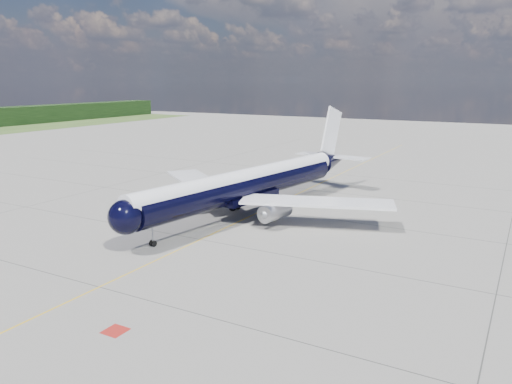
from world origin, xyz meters
TOP-DOWN VIEW (x-y plane):
  - ground at (0.00, 30.00)m, footprint 320.00×320.00m
  - taxiway_centerline at (0.00, 25.00)m, footprint 0.16×160.00m
  - red_marking at (6.80, -10.00)m, footprint 1.60×1.60m
  - main_airliner at (-0.42, 22.32)m, footprint 37.67×46.28m

SIDE VIEW (x-z plane):
  - ground at x=0.00m, z-range 0.00..0.00m
  - taxiway_centerline at x=0.00m, z-range 0.00..0.01m
  - red_marking at x=6.80m, z-range 0.00..0.01m
  - main_airliner at x=-0.42m, z-range -2.54..10.87m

